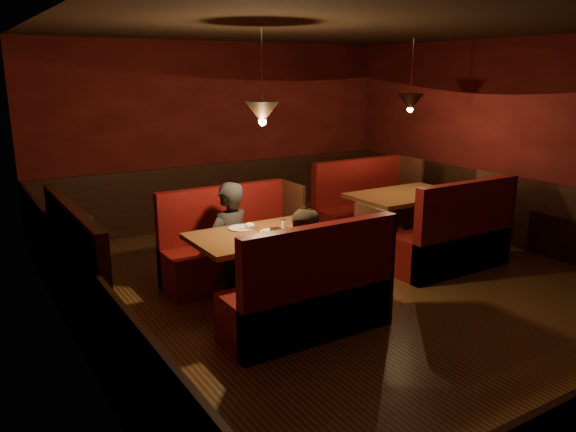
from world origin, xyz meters
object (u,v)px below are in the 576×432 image
main_bench_far (231,252)px  second_table (405,209)px  main_bench_near (312,300)px  second_bench_near (455,242)px  diner_b (310,250)px  diner_a (228,222)px  second_bench_far (365,212)px  main_table (265,250)px

main_bench_far → second_table: (2.51, -0.28, 0.26)m
main_bench_near → second_bench_near: second_bench_near is taller
main_bench_far → diner_b: diner_b is taller
diner_a → second_bench_near: bearing=144.1°
second_table → second_bench_far: second_bench_far is taller
second_table → diner_a: (-2.67, 0.00, 0.19)m
main_table → second_table: (2.53, 0.58, -0.00)m
main_table → second_bench_near: 2.59m
second_bench_near → diner_b: size_ratio=1.09×
diner_b → second_table: bearing=46.6°
main_table → diner_b: (0.17, -0.58, 0.13)m
main_table → second_table: size_ratio=1.02×
diner_a → main_bench_near: bearing=78.5°
second_table → second_bench_near: bearing=-87.8°
main_bench_near → second_bench_near: size_ratio=1.01×
second_bench_near → main_table: bearing=173.2°
second_bench_far → diner_a: diner_a is taller
main_table → second_bench_far: (2.56, 1.46, -0.25)m
main_bench_far → main_bench_near: bearing=-90.0°
second_bench_near → main_bench_near: bearing=-167.8°
main_table → main_bench_near: size_ratio=0.91×
second_table → second_bench_near: (0.03, -0.88, -0.25)m
main_bench_far → second_table: bearing=-6.3°
main_table → second_bench_far: bearing=29.7°
second_bench_far → second_bench_near: (0.00, -1.77, 0.00)m
main_table → main_bench_near: bearing=-88.9°
second_table → second_bench_near: size_ratio=0.90×
main_table → diner_a: bearing=103.6°
main_bench_far → diner_a: 0.55m
main_bench_near → second_bench_far: 3.45m
second_bench_far → second_bench_near: size_ratio=1.00×
second_table → diner_a: diner_a is taller
main_bench_far → second_bench_near: bearing=-24.5°
main_table → diner_b: diner_b is taller
second_table → diner_b: bearing=-153.8°
main_bench_near → second_bench_far: second_bench_far is taller
second_bench_near → main_bench_far: bearing=155.5°
second_bench_far → diner_b: 3.17m
main_table → main_bench_far: main_bench_far is taller
main_bench_far → second_bench_far: bearing=13.4°
second_bench_near → diner_b: (-2.39, -0.27, 0.38)m
second_bench_near → diner_b: diner_b is taller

